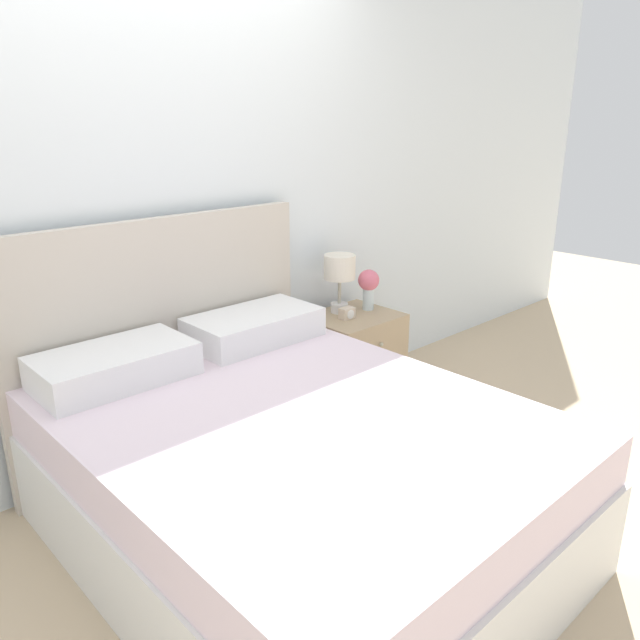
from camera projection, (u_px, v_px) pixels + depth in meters
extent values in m
plane|color=#CCB28E|center=(172.00, 449.00, 3.21)|extent=(12.00, 12.00, 0.00)
cube|color=white|center=(143.00, 193.00, 2.85)|extent=(8.00, 0.06, 2.60)
cube|color=white|center=(295.00, 499.00, 2.48)|extent=(1.52, 1.95, 0.38)
cube|color=white|center=(294.00, 434.00, 2.38)|extent=(1.49, 1.91, 0.20)
cube|color=beige|center=(166.00, 342.00, 3.00)|extent=(1.55, 0.05, 1.20)
cube|color=white|center=(114.00, 365.00, 2.60)|extent=(0.64, 0.36, 0.14)
cube|color=white|center=(254.00, 327.00, 3.07)|extent=(0.64, 0.36, 0.14)
cube|color=tan|center=(352.00, 359.00, 3.67)|extent=(0.51, 0.42, 0.54)
sphere|color=#B2AD93|center=(381.00, 345.00, 3.47)|extent=(0.02, 0.02, 0.02)
cylinder|color=white|center=(339.00, 308.00, 3.63)|extent=(0.10, 0.10, 0.06)
cylinder|color=#B7B29E|center=(339.00, 291.00, 3.60)|extent=(0.02, 0.02, 0.15)
cylinder|color=silver|center=(340.00, 267.00, 3.55)|extent=(0.18, 0.18, 0.14)
cylinder|color=silver|center=(368.00, 299.00, 3.67)|extent=(0.07, 0.07, 0.13)
sphere|color=#E06B7F|center=(369.00, 280.00, 3.63)|extent=(0.12, 0.12, 0.12)
sphere|color=#609356|center=(372.00, 284.00, 3.66)|extent=(0.06, 0.06, 0.06)
cube|color=beige|center=(347.00, 313.00, 3.51)|extent=(0.09, 0.05, 0.06)
cylinder|color=white|center=(351.00, 314.00, 3.49)|extent=(0.05, 0.00, 0.05)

